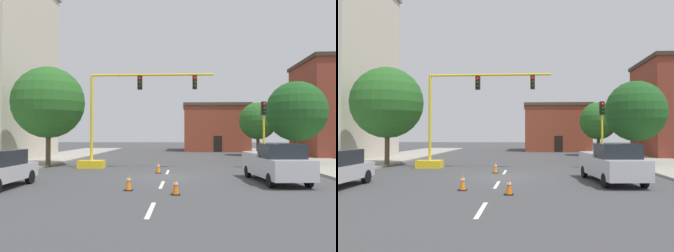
# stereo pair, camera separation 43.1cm
# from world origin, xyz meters

# --- Properties ---
(ground_plane) EXTENTS (160.00, 160.00, 0.00)m
(ground_plane) POSITION_xyz_m (0.00, 0.00, 0.00)
(ground_plane) COLOR #424244
(sidewalk_left) EXTENTS (6.00, 56.00, 0.14)m
(sidewalk_left) POSITION_xyz_m (-12.17, 8.00, 0.07)
(sidewalk_left) COLOR #9E998E
(sidewalk_left) RESTS_ON ground_plane
(sidewalk_right) EXTENTS (6.00, 56.00, 0.14)m
(sidewalk_right) POSITION_xyz_m (12.17, 8.00, 0.07)
(sidewalk_right) COLOR #9E998E
(sidewalk_right) RESTS_ON ground_plane
(lane_stripe_seg_1) EXTENTS (0.16, 2.40, 0.01)m
(lane_stripe_seg_1) POSITION_xyz_m (0.00, -8.50, 0.00)
(lane_stripe_seg_1) COLOR silver
(lane_stripe_seg_1) RESTS_ON ground_plane
(lane_stripe_seg_2) EXTENTS (0.16, 2.40, 0.01)m
(lane_stripe_seg_2) POSITION_xyz_m (0.00, -3.00, 0.00)
(lane_stripe_seg_2) COLOR silver
(lane_stripe_seg_2) RESTS_ON ground_plane
(lane_stripe_seg_3) EXTENTS (0.16, 2.40, 0.01)m
(lane_stripe_seg_3) POSITION_xyz_m (0.00, 2.50, 0.00)
(lane_stripe_seg_3) COLOR silver
(lane_stripe_seg_3) RESTS_ON ground_plane
(building_brick_center) EXTENTS (9.44, 9.41, 6.79)m
(building_brick_center) POSITION_xyz_m (5.63, 31.58, 3.41)
(building_brick_center) COLOR brown
(building_brick_center) RESTS_ON ground_plane
(traffic_signal_gantry) EXTENTS (9.71, 1.20, 6.83)m
(traffic_signal_gantry) POSITION_xyz_m (-4.37, 4.84, 2.28)
(traffic_signal_gantry) COLOR yellow
(traffic_signal_gantry) RESTS_ON ground_plane
(traffic_light_pole_right) EXTENTS (0.32, 0.47, 4.80)m
(traffic_light_pole_right) POSITION_xyz_m (6.81, 5.18, 3.53)
(traffic_light_pole_right) COLOR yellow
(traffic_light_pole_right) RESTS_ON ground_plane
(tree_left_near) EXTENTS (5.45, 5.45, 7.61)m
(tree_left_near) POSITION_xyz_m (-9.29, 5.87, 4.87)
(tree_left_near) COLOR brown
(tree_left_near) RESTS_ON ground_plane
(tree_right_far) EXTENTS (4.23, 4.23, 6.08)m
(tree_right_far) POSITION_xyz_m (9.45, 19.64, 3.95)
(tree_right_far) COLOR #4C3823
(tree_right_far) RESTS_ON ground_plane
(tree_right_mid) EXTENTS (4.93, 4.93, 6.81)m
(tree_right_mid) POSITION_xyz_m (10.29, 8.81, 4.34)
(tree_right_mid) COLOR brown
(tree_right_mid) RESTS_ON ground_plane
(pickup_truck_silver) EXTENTS (2.53, 5.57, 1.99)m
(pickup_truck_silver) POSITION_xyz_m (5.78, -1.83, 0.97)
(pickup_truck_silver) COLOR #BCBCC1
(pickup_truck_silver) RESTS_ON ground_plane
(traffic_cone_roadside_a) EXTENTS (0.36, 0.36, 0.71)m
(traffic_cone_roadside_a) POSITION_xyz_m (0.74, -5.69, 0.35)
(traffic_cone_roadside_a) COLOR black
(traffic_cone_roadside_a) RESTS_ON ground_plane
(traffic_cone_roadside_b) EXTENTS (0.36, 0.36, 0.72)m
(traffic_cone_roadside_b) POSITION_xyz_m (-0.55, 1.88, 0.35)
(traffic_cone_roadside_b) COLOR black
(traffic_cone_roadside_b) RESTS_ON ground_plane
(traffic_cone_roadside_c) EXTENTS (0.36, 0.36, 0.75)m
(traffic_cone_roadside_c) POSITION_xyz_m (-1.35, -4.75, 0.37)
(traffic_cone_roadside_c) COLOR black
(traffic_cone_roadside_c) RESTS_ON ground_plane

